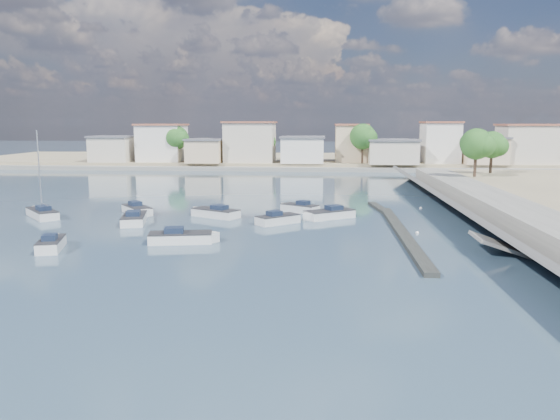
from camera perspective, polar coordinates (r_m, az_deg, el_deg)
name	(u,v)px	position (r m, az deg, el deg)	size (l,w,h in m)	color
ground	(321,191)	(76.98, 4.35, 1.99)	(400.00, 400.00, 0.00)	#273C4E
seawall_walkway	(529,221)	(53.39, 24.54, -1.02)	(5.00, 90.00, 1.80)	slate
breakwater	(397,227)	(50.41, 12.13, -1.80)	(2.00, 31.02, 0.35)	black
far_shore_land	(322,161)	(128.68, 4.43, 5.18)	(160.00, 40.00, 1.40)	gray
far_shore_quay	(322,169)	(107.77, 4.41, 4.25)	(160.00, 2.50, 0.80)	slate
far_town	(375,145)	(113.88, 9.88, 6.69)	(113.01, 12.80, 8.35)	beige
shore_trees	(367,140)	(104.87, 9.04, 7.22)	(74.56, 38.32, 7.92)	#38281E
motorboat_a	(52,244)	(45.17, -22.75, -3.31)	(2.67, 4.55, 1.48)	silver
motorboat_b	(280,220)	(52.10, -0.03, -1.00)	(4.31, 4.08, 1.48)	silver
motorboat_c	(214,213)	(56.23, -6.94, -0.32)	(5.42, 4.18, 1.48)	silver
motorboat_d	(327,215)	(55.01, 4.96, -0.50)	(5.32, 4.53, 1.48)	silver
motorboat_e	(134,219)	(54.36, -14.97, -0.89)	(3.23, 5.86, 1.48)	silver
motorboat_f	(298,208)	(58.89, 1.92, 0.17)	(4.35, 3.61, 1.48)	silver
motorboat_g	(138,211)	(59.31, -14.64, -0.06)	(4.32, 4.76, 1.48)	silver
motorboat_h	(184,238)	(44.52, -9.99, -2.90)	(5.70, 2.85, 1.48)	silver
sailboat	(42,213)	(60.66, -23.65, -0.30)	(5.15, 5.41, 9.00)	silver
mooring_buoys	(383,227)	(50.84, 10.76, -1.80)	(13.30, 31.33, 0.32)	white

